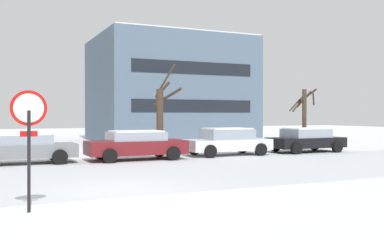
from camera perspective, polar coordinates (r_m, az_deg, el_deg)
ground_plane at (r=12.61m, az=-9.29°, el=-8.92°), size 120.00×120.00×0.00m
road_surface at (r=15.78m, az=-12.46°, el=-6.99°), size 80.00×8.60×0.00m
stop_sign at (r=10.20m, az=-19.98°, el=-0.83°), size 0.76×0.18×2.62m
parked_car_gray at (r=20.51m, az=-20.83°, el=-3.34°), size 4.54×2.01×1.31m
parked_car_maroon at (r=21.12m, az=-7.09°, el=-3.11°), size 4.57×2.14×1.36m
parked_car_white at (r=23.38m, az=4.48°, el=-2.71°), size 4.47×2.12×1.42m
parked_car_black at (r=26.10m, az=14.23°, el=-2.42°), size 4.30×2.16×1.37m
tree_far_mid at (r=25.53m, az=-3.96°, el=0.63°), size 1.53×1.56×5.01m
tree_far_left at (r=29.00m, az=14.03°, el=0.65°), size 1.55×1.66×3.76m
building_far_right at (r=36.89m, az=-2.93°, el=3.85°), size 11.73×9.88×8.31m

